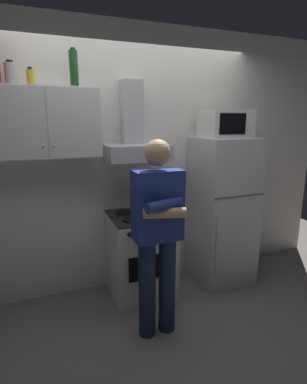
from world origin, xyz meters
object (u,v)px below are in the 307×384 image
Objects in this scene: stove_oven at (140,255)px; cooking_pot at (156,211)px; bottle_canister_steel at (11,74)px; range_hood at (135,139)px; person_standing at (158,233)px; bottle_spice_jar at (30,77)px; upper_cabinet at (46,123)px; bottle_wine_green at (74,69)px; refrigerator at (222,211)px; microwave at (226,124)px.

cooking_pot is (0.13, -0.12, 0.49)m from stove_oven.
range_hood is at bearing -1.32° from bottle_canister_steel.
range_hood is 1.01m from person_standing.
bottle_spice_jar is 0.16m from bottle_canister_steel.
stove_oven is 1.91m from bottle_spice_jar.
bottle_canister_steel reaches higher than bottle_spice_jar.
bottle_spice_jar reaches higher than range_hood.
upper_cabinet is 0.38m from bottle_spice_jar.
bottle_wine_green reaches higher than bottle_spice_jar.
microwave is (-0.00, 0.02, 0.94)m from refrigerator.
refrigerator is 0.84m from cooking_pot.
cooking_pot is at bearing -14.73° from upper_cabinet.
range_hood is 3.82× the size of bottle_canister_steel.
range_hood reaches higher than cooking_pot.
refrigerator is 2.27m from bottle_spice_jar.
bottle_canister_steel is (-0.24, 0.03, 0.39)m from upper_cabinet.
cooking_pot is (0.18, 0.49, 0.02)m from person_standing.
range_hood is 1.25m from refrigerator.
range_hood reaches higher than refrigerator.
person_standing is at bearing -93.91° from range_hood.
bottle_wine_green reaches higher than microwave.
upper_cabinet is 3.03× the size of cooking_pot.
stove_oven is 1.17× the size of range_hood.
person_standing is 8.35× the size of bottle_canister_steel.
stove_oven is 1.02m from refrigerator.
range_hood is at bearing 172.45° from refrigerator.
stove_oven is 0.55× the size of refrigerator.
bottle_wine_green reaches higher than stove_oven.
bottle_spice_jar reaches higher than microwave.
bottle_canister_steel is (-0.99, 0.76, 1.24)m from person_standing.
bottle_spice_jar is 0.45× the size of bottle_wine_green.
bottle_canister_steel is at bearing 160.24° from bottle_spice_jar.
range_hood reaches higher than microwave.
cooking_pot is (-0.82, -0.12, 0.12)m from refrigerator.
person_standing is 11.27× the size of bottle_spice_jar.
range_hood is 2.34× the size of bottle_wine_green.
upper_cabinet is 1.88× the size of microwave.
person_standing is 5.12× the size of bottle_wine_green.
bottle_canister_steel is at bearing 178.68° from range_hood.
refrigerator is 0.98× the size of person_standing.
stove_oven is at bearing -8.90° from upper_cabinet.
range_hood is at bearing 0.09° from upper_cabinet.
range_hood reaches higher than stove_oven.
stove_oven is 1.86m from bottle_wine_green.
refrigerator is at bearing 8.32° from cooking_pot.
microwave is 3.30× the size of bottle_spice_jar.
upper_cabinet is at bearing 176.52° from microwave.
bottle_canister_steel reaches higher than microwave.
range_hood reaches higher than person_standing.
upper_cabinet is at bearing 175.93° from refrigerator.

